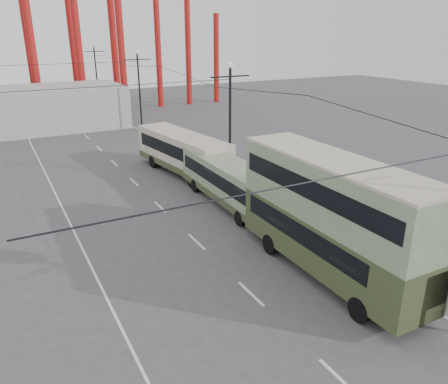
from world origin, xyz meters
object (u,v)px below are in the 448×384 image
single_decker_green (228,180)px  single_decker_cream (183,152)px  double_decker_bus (331,212)px  pedestrian (313,254)px

single_decker_green → single_decker_cream: (-0.11, 7.75, 0.21)m
single_decker_green → double_decker_bus: bearing=-90.7°
single_decker_cream → single_decker_green: bearing=-97.0°
single_decker_green → pedestrian: 10.07m
double_decker_bus → single_decker_cream: (0.15, 18.39, -1.44)m
pedestrian → single_decker_green: bearing=-134.1°
single_decker_cream → pedestrian: bearing=-99.4°
single_decker_cream → double_decker_bus: bearing=-98.3°
double_decker_bus → pedestrian: double_decker_bus is taller
double_decker_bus → single_decker_cream: size_ratio=0.99×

